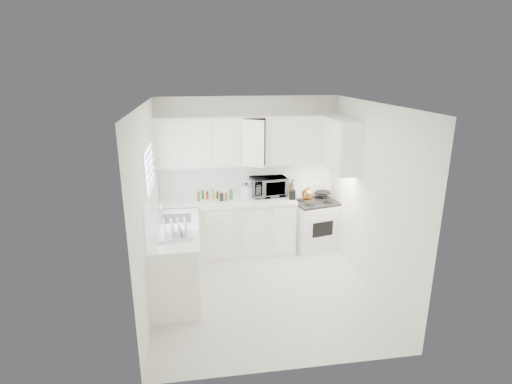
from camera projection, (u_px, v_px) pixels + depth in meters
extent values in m
plane|color=silver|center=(263.00, 290.00, 5.72)|extent=(3.20, 3.20, 0.00)
plane|color=white|center=(265.00, 104.00, 4.95)|extent=(3.20, 3.20, 0.00)
plane|color=white|center=(248.00, 174.00, 6.84)|extent=(3.00, 0.00, 3.00)
plane|color=white|center=(292.00, 257.00, 3.82)|extent=(3.00, 0.00, 3.00)
plane|color=white|center=(148.00, 209.00, 5.12)|extent=(0.00, 3.20, 3.20)
plane|color=white|center=(371.00, 198.00, 5.55)|extent=(0.00, 3.20, 3.20)
cube|color=white|center=(227.00, 201.00, 6.61)|extent=(2.24, 0.64, 0.05)
cube|color=white|center=(175.00, 229.00, 5.46)|extent=(0.64, 1.62, 0.05)
cube|color=white|center=(248.00, 178.00, 6.86)|extent=(2.98, 0.02, 0.55)
cube|color=white|center=(151.00, 210.00, 5.33)|extent=(0.02, 1.60, 0.55)
imported|color=gray|center=(268.00, 184.00, 6.78)|extent=(0.63, 0.41, 0.40)
cylinder|color=white|center=(251.00, 187.00, 6.83)|extent=(0.12, 0.12, 0.27)
cylinder|color=brown|center=(199.00, 195.00, 6.64)|extent=(0.06, 0.06, 0.13)
cylinder|color=#3E7D29|center=(203.00, 197.00, 6.56)|extent=(0.06, 0.06, 0.13)
cylinder|color=#B43618|center=(208.00, 195.00, 6.66)|extent=(0.06, 0.06, 0.13)
cylinder|color=gold|center=(213.00, 196.00, 6.58)|extent=(0.06, 0.06, 0.13)
cylinder|color=brown|center=(217.00, 194.00, 6.68)|extent=(0.06, 0.06, 0.13)
cylinder|color=black|center=(222.00, 196.00, 6.60)|extent=(0.06, 0.06, 0.13)
cylinder|color=brown|center=(226.00, 194.00, 6.70)|extent=(0.06, 0.06, 0.13)
cylinder|color=#3E7D29|center=(231.00, 195.00, 6.63)|extent=(0.06, 0.06, 0.13)
cylinder|color=#B43618|center=(283.00, 189.00, 6.87)|extent=(0.06, 0.06, 0.19)
cylinder|color=gold|center=(287.00, 190.00, 6.82)|extent=(0.06, 0.06, 0.19)
cylinder|color=brown|center=(289.00, 189.00, 6.89)|extent=(0.06, 0.06, 0.19)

